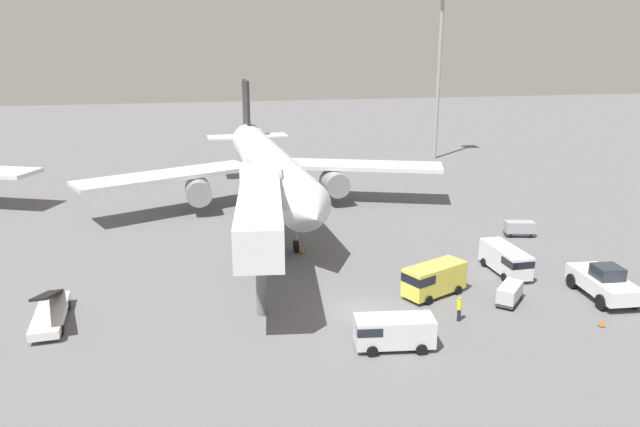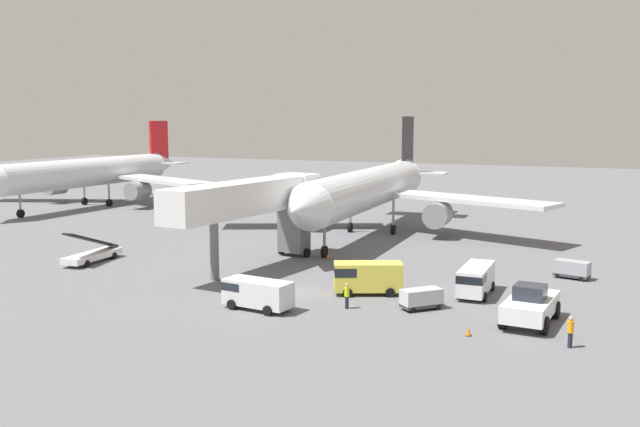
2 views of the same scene
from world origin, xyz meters
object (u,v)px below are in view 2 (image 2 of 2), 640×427
at_px(baggage_cart_near_left, 421,298).
at_px(airplane_background, 93,173).
at_px(ground_crew_worker_foreground, 571,331).
at_px(airplane_at_gate, 370,189).
at_px(service_van_near_right, 256,292).
at_px(jet_bridge, 255,201).
at_px(safety_cone_bravo, 469,332).
at_px(ground_crew_worker_midground, 347,295).
at_px(baggage_cart_mid_left, 572,269).
at_px(service_van_mid_right, 476,279).
at_px(safety_cone_alpha, 328,256).
at_px(service_van_rear_left, 366,276).
at_px(pushback_tug, 530,305).
at_px(belt_loader_truck, 92,254).

distance_m(baggage_cart_near_left, airplane_background, 68.93).
bearing_deg(baggage_cart_near_left, ground_crew_worker_foreground, -24.14).
relative_size(airplane_at_gate, baggage_cart_near_left, 15.07).
xyz_separation_m(service_van_near_right, airplane_background, (-48.95, 39.64, 3.74)).
height_order(jet_bridge, service_van_near_right, jet_bridge).
relative_size(baggage_cart_near_left, ground_crew_worker_foreground, 1.58).
bearing_deg(baggage_cart_near_left, safety_cone_bravo, -47.56).
distance_m(ground_crew_worker_midground, safety_cone_bravo, 9.20).
bearing_deg(baggage_cart_mid_left, airplane_at_gate, 147.71).
height_order(service_van_mid_right, airplane_background, airplane_background).
distance_m(service_van_near_right, safety_cone_bravo, 14.33).
bearing_deg(ground_crew_worker_foreground, safety_cone_bravo, -178.53).
bearing_deg(jet_bridge, service_van_mid_right, -6.01).
xyz_separation_m(ground_crew_worker_midground, airplane_background, (-54.48, 37.05, 3.96)).
distance_m(jet_bridge, ground_crew_worker_foreground, 29.31).
bearing_deg(airplane_at_gate, service_van_mid_right, -54.23).
bearing_deg(airplane_background, baggage_cart_mid_left, -17.61).
xyz_separation_m(airplane_at_gate, ground_crew_worker_foreground, (23.44, -32.14, -4.06)).
bearing_deg(airplane_background, airplane_at_gate, -9.30).
height_order(baggage_cart_near_left, airplane_background, airplane_background).
distance_m(baggage_cart_near_left, ground_crew_worker_midground, 5.00).
height_order(baggage_cart_mid_left, airplane_background, airplane_background).
height_order(service_van_mid_right, baggage_cart_near_left, service_van_mid_right).
bearing_deg(safety_cone_bravo, service_van_near_right, 179.61).
height_order(baggage_cart_near_left, safety_cone_alpha, baggage_cart_near_left).
bearing_deg(jet_bridge, service_van_rear_left, -22.54).
bearing_deg(safety_cone_bravo, airplane_background, 147.87).
bearing_deg(jet_bridge, baggage_cart_near_left, -23.57).
bearing_deg(ground_crew_worker_midground, jet_bridge, 142.86).
distance_m(airplane_at_gate, baggage_cart_mid_left, 26.58).
distance_m(ground_crew_worker_foreground, airplane_background, 79.55).
relative_size(pushback_tug, belt_loader_truck, 0.93).
xyz_separation_m(safety_cone_alpha, airplane_background, (-46.63, 21.94, 4.60)).
relative_size(airplane_at_gate, pushback_tug, 7.01).
bearing_deg(baggage_cart_near_left, belt_loader_truck, 173.92).
bearing_deg(jet_bridge, ground_crew_worker_midground, -37.14).
relative_size(jet_bridge, ground_crew_worker_foreground, 10.50).
height_order(baggage_cart_mid_left, ground_crew_worker_midground, ground_crew_worker_midground).
bearing_deg(service_van_near_right, jet_bridge, 119.12).
bearing_deg(service_van_rear_left, service_van_near_right, -128.21).
xyz_separation_m(baggage_cart_near_left, safety_cone_alpha, (-12.49, 13.27, -0.50)).
xyz_separation_m(baggage_cart_near_left, ground_crew_worker_foreground, (9.77, -4.38, 0.17)).
bearing_deg(service_van_mid_right, jet_bridge, 173.99).
distance_m(airplane_at_gate, pushback_tug, 35.25).
bearing_deg(jet_bridge, belt_loader_truck, -164.62).
xyz_separation_m(airplane_at_gate, service_van_near_right, (3.51, -32.19, -3.87)).
height_order(airplane_at_gate, belt_loader_truck, airplane_at_gate).
relative_size(baggage_cart_mid_left, safety_cone_alpha, 5.08).
distance_m(service_van_rear_left, safety_cone_alpha, 13.37).
bearing_deg(service_van_near_right, airplane_background, 141.00).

